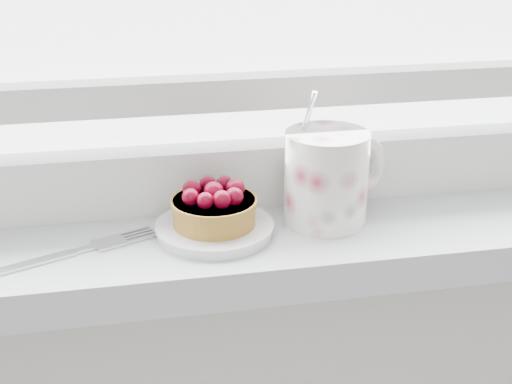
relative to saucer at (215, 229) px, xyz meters
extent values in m
cube|color=silver|center=(0.01, 0.01, -0.03)|extent=(1.60, 0.20, 0.04)
cube|color=silver|center=(0.01, 0.08, 0.03)|extent=(1.30, 0.05, 0.07)
cube|color=silver|center=(0.01, 0.08, 0.12)|extent=(1.30, 0.04, 0.04)
cylinder|color=silver|center=(0.00, 0.00, 0.00)|extent=(0.12, 0.12, 0.01)
cylinder|color=#946420|center=(0.00, 0.00, 0.02)|extent=(0.08, 0.08, 0.03)
cylinder|color=#946420|center=(0.00, 0.00, 0.03)|extent=(0.09, 0.09, 0.01)
sphere|color=#4A0412|center=(0.00, 0.00, 0.04)|extent=(0.02, 0.02, 0.02)
sphere|color=#4A0412|center=(0.02, 0.00, 0.04)|extent=(0.02, 0.02, 0.02)
sphere|color=#4A0412|center=(0.01, 0.02, 0.04)|extent=(0.02, 0.02, 0.02)
sphere|color=#4A0412|center=(0.00, 0.03, 0.04)|extent=(0.02, 0.02, 0.02)
sphere|color=#4A0412|center=(-0.02, 0.01, 0.04)|extent=(0.02, 0.02, 0.02)
sphere|color=#4A0412|center=(-0.02, -0.01, 0.04)|extent=(0.02, 0.02, 0.02)
sphere|color=#4A0412|center=(-0.01, -0.02, 0.04)|extent=(0.02, 0.02, 0.02)
sphere|color=#4A0412|center=(0.01, -0.02, 0.04)|extent=(0.02, 0.02, 0.02)
sphere|color=#4A0412|center=(0.02, -0.01, 0.04)|extent=(0.02, 0.02, 0.02)
cylinder|color=white|center=(0.12, 0.01, 0.04)|extent=(0.12, 0.12, 0.10)
cylinder|color=black|center=(0.12, 0.01, 0.09)|extent=(0.08, 0.08, 0.01)
torus|color=white|center=(0.17, 0.03, 0.05)|extent=(0.07, 0.04, 0.07)
cylinder|color=silver|center=(0.10, 0.02, 0.11)|extent=(0.02, 0.02, 0.06)
cube|color=silver|center=(-0.19, -0.04, 0.00)|extent=(0.11, 0.05, 0.00)
cube|color=silver|center=(-0.13, -0.01, 0.00)|extent=(0.02, 0.02, 0.00)
cube|color=silver|center=(-0.11, 0.00, 0.00)|extent=(0.04, 0.04, 0.00)
cube|color=silver|center=(-0.08, 0.00, 0.00)|extent=(0.03, 0.02, 0.00)
cube|color=silver|center=(-0.08, 0.01, 0.00)|extent=(0.03, 0.02, 0.00)
cube|color=silver|center=(-0.08, 0.01, 0.00)|extent=(0.03, 0.02, 0.00)
cube|color=silver|center=(-0.08, 0.02, 0.00)|extent=(0.03, 0.02, 0.00)
camera|label=1|loc=(-0.09, -0.66, 0.32)|focal=50.00mm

